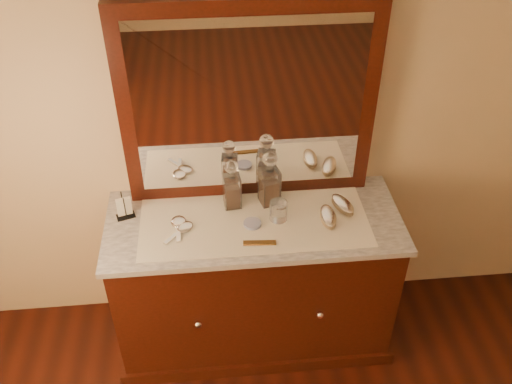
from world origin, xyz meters
The scene contains 18 objects.
dresser_cabinet centered at (0.00, 1.96, 0.41)m, with size 1.40×0.55×0.82m, color black.
dresser_plinth centered at (0.00, 1.96, 0.04)m, with size 1.46×0.59×0.08m, color black.
knob_left centered at (-0.30, 1.67, 0.45)m, with size 0.04×0.04×0.04m, color silver.
knob_right centered at (0.30, 1.67, 0.45)m, with size 0.04×0.04×0.04m, color silver.
marble_top centered at (0.00, 1.96, 0.83)m, with size 1.44×0.59×0.03m, color silver.
mirror_frame centered at (0.00, 2.20, 1.35)m, with size 1.20×0.08×1.00m, color black.
mirror_glass centered at (0.00, 2.17, 1.35)m, with size 1.06×0.01×0.86m, color white.
lace_runner centered at (0.00, 1.94, 0.85)m, with size 1.10×0.45×0.00m, color white.
pin_dish centered at (-0.01, 1.92, 0.86)m, with size 0.09×0.09×0.01m, color white.
comb centered at (0.01, 1.78, 0.86)m, with size 0.15×0.03×0.01m, color brown.
napkin_rack centered at (-0.62, 2.04, 0.90)m, with size 0.10×0.08×0.13m.
decanter_left centered at (-0.10, 2.07, 0.96)m, with size 0.09×0.09×0.27m.
decanter_right centered at (0.09, 2.08, 0.97)m, with size 0.11×0.11×0.30m.
brush_near centered at (0.35, 1.91, 0.88)m, with size 0.07×0.17×0.05m.
brush_far centered at (0.44, 1.99, 0.88)m, with size 0.13×0.18×0.05m.
hand_mirror_outer centered at (-0.36, 1.95, 0.86)m, with size 0.07×0.19×0.02m.
hand_mirror_inner centered at (-0.34, 1.91, 0.86)m, with size 0.16×0.17×0.02m.
tumblers centered at (0.12, 1.95, 0.90)m, with size 0.09×0.09×0.10m.
Camera 1 is at (-0.19, -0.07, 2.61)m, focal length 38.87 mm.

